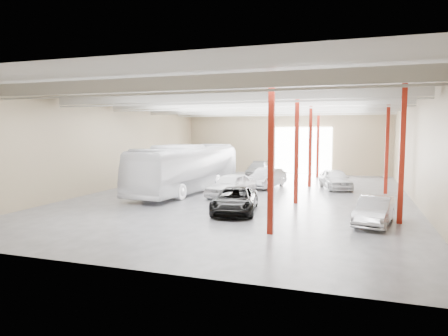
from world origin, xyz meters
The scene contains 8 objects.
depot_shell centered at (0.13, 0.48, 4.98)m, with size 22.12×32.12×7.06m.
coach_bus centered at (-4.73, 0.32, 1.79)m, with size 3.01×12.87×3.58m, color white.
black_sedan centered at (0.96, -6.00, 0.70)m, with size 2.32×5.04×1.40m, color black.
car_row_a centered at (-0.89, -0.80, 0.82)m, with size 1.93×4.79×1.63m, color silver.
car_row_b centered at (0.53, 4.40, 0.79)m, with size 1.67×4.79×1.58m, color #B7B8BD.
car_row_c centered at (-2.00, 12.00, 0.73)m, with size 2.04×5.02×1.46m, color slate.
car_right_near centered at (8.30, -6.61, 0.68)m, with size 1.45×4.15×1.37m, color #B7B7BC.
car_right_far centered at (5.88, 5.37, 0.79)m, with size 1.87×4.65×1.58m, color silver.
Camera 1 is at (7.31, -27.27, 4.58)m, focal length 32.00 mm.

